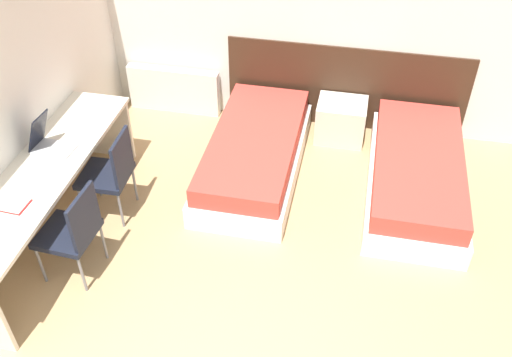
# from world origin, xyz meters

# --- Properties ---
(wall_back) EXTENTS (5.02, 0.05, 2.70)m
(wall_back) POSITION_xyz_m (0.00, 4.01, 1.35)
(wall_back) COLOR silver
(wall_back) RESTS_ON ground_plane
(wall_left) EXTENTS (0.05, 4.98, 2.70)m
(wall_left) POSITION_xyz_m (-2.03, 1.99, 1.35)
(wall_left) COLOR silver
(wall_left) RESTS_ON ground_plane
(headboard_panel) EXTENTS (2.58, 0.03, 0.96)m
(headboard_panel) POSITION_xyz_m (0.61, 3.97, 0.48)
(headboard_panel) COLOR #382316
(headboard_panel) RESTS_ON ground_plane
(bed_near_window) EXTENTS (0.89, 1.94, 0.43)m
(bed_near_window) POSITION_xyz_m (-0.18, 2.97, 0.21)
(bed_near_window) COLOR silver
(bed_near_window) RESTS_ON ground_plane
(bed_near_door) EXTENTS (0.89, 1.94, 0.43)m
(bed_near_door) POSITION_xyz_m (1.41, 2.97, 0.21)
(bed_near_door) COLOR silver
(bed_near_door) RESTS_ON ground_plane
(nightstand) EXTENTS (0.52, 0.43, 0.44)m
(nightstand) POSITION_xyz_m (0.61, 3.72, 0.22)
(nightstand) COLOR beige
(nightstand) RESTS_ON ground_plane
(radiator) EXTENTS (1.06, 0.12, 0.53)m
(radiator) POSITION_xyz_m (-1.32, 3.89, 0.27)
(radiator) COLOR silver
(radiator) RESTS_ON ground_plane
(desk) EXTENTS (0.58, 2.43, 0.72)m
(desk) POSITION_xyz_m (-1.72, 1.73, 0.58)
(desk) COLOR beige
(desk) RESTS_ON ground_plane
(chair_near_laptop) EXTENTS (0.44, 0.44, 0.87)m
(chair_near_laptop) POSITION_xyz_m (-1.30, 2.10, 0.49)
(chair_near_laptop) COLOR black
(chair_near_laptop) RESTS_ON ground_plane
(chair_near_notebook) EXTENTS (0.45, 0.45, 0.87)m
(chair_near_notebook) POSITION_xyz_m (-1.30, 1.35, 0.49)
(chair_near_notebook) COLOR black
(chair_near_notebook) RESTS_ON ground_plane
(laptop) EXTENTS (0.37, 0.25, 0.34)m
(laptop) POSITION_xyz_m (-1.78, 2.01, 0.79)
(laptop) COLOR silver
(laptop) RESTS_ON desk
(open_notebook) EXTENTS (0.32, 0.20, 0.02)m
(open_notebook) POSITION_xyz_m (-1.76, 1.29, 0.73)
(open_notebook) COLOR #B21E1E
(open_notebook) RESTS_ON desk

